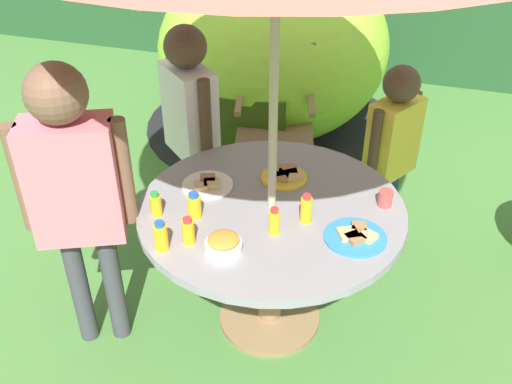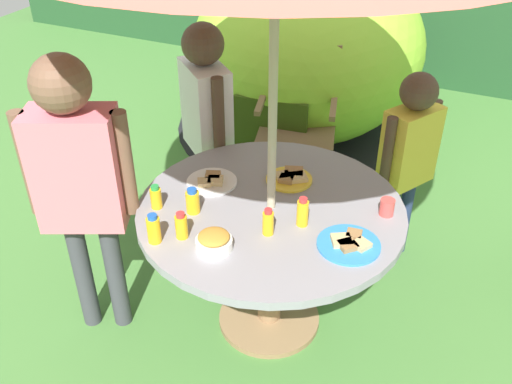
{
  "view_description": "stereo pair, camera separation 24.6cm",
  "coord_description": "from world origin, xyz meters",
  "px_view_note": "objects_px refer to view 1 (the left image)",
  "views": [
    {
      "loc": [
        0.54,
        -1.96,
        2.14
      ],
      "look_at": [
        -0.07,
        -0.0,
        0.76
      ],
      "focal_mm": 40.05,
      "sensor_mm": 36.0,
      "label": 1
    },
    {
      "loc": [
        0.77,
        -1.87,
        2.14
      ],
      "look_at": [
        -0.07,
        -0.0,
        0.76
      ],
      "focal_mm": 40.05,
      "sensor_mm": 36.0,
      "label": 2
    }
  ],
  "objects_px": {
    "juice_bottle_near_left": "(306,209)",
    "cup_near": "(385,198)",
    "juice_bottle_far_right": "(274,221)",
    "snack_bowl": "(224,244)",
    "plate_center_front": "(356,236)",
    "wooden_chair": "(275,112)",
    "plate_center_back": "(285,176)",
    "juice_bottle_mid_right": "(194,206)",
    "child_in_yellow_shirt": "(393,138)",
    "child_in_white_shirt": "(190,112)",
    "juice_bottle_front_edge": "(188,231)",
    "plate_mid_left": "(207,184)",
    "child_in_pink_shirt": "(74,181)",
    "juice_bottle_near_right": "(161,237)",
    "dome_tent": "(274,47)",
    "juice_bottle_far_left": "(156,204)",
    "garden_table": "(271,230)"
  },
  "relations": [
    {
      "from": "plate_mid_left",
      "to": "juice_bottle_front_edge",
      "type": "distance_m",
      "value": 0.41
    },
    {
      "from": "juice_bottle_far_right",
      "to": "juice_bottle_mid_right",
      "type": "distance_m",
      "value": 0.35
    },
    {
      "from": "cup_near",
      "to": "juice_bottle_mid_right",
      "type": "bearing_deg",
      "value": -157.0
    },
    {
      "from": "plate_center_back",
      "to": "juice_bottle_far_left",
      "type": "distance_m",
      "value": 0.63
    },
    {
      "from": "child_in_white_shirt",
      "to": "juice_bottle_front_edge",
      "type": "xyz_separation_m",
      "value": [
        0.36,
        -0.88,
        -0.06
      ]
    },
    {
      "from": "plate_center_front",
      "to": "juice_bottle_front_edge",
      "type": "bearing_deg",
      "value": -160.57
    },
    {
      "from": "child_in_yellow_shirt",
      "to": "child_in_white_shirt",
      "type": "relative_size",
      "value": 0.86
    },
    {
      "from": "juice_bottle_front_edge",
      "to": "plate_center_front",
      "type": "bearing_deg",
      "value": 19.43
    },
    {
      "from": "snack_bowl",
      "to": "plate_center_front",
      "type": "xyz_separation_m",
      "value": [
        0.48,
        0.23,
        -0.02
      ]
    },
    {
      "from": "wooden_chair",
      "to": "child_in_white_shirt",
      "type": "height_order",
      "value": "child_in_white_shirt"
    },
    {
      "from": "juice_bottle_near_left",
      "to": "cup_near",
      "type": "xyz_separation_m",
      "value": [
        0.3,
        0.21,
        -0.02
      ]
    },
    {
      "from": "juice_bottle_near_left",
      "to": "juice_bottle_far_left",
      "type": "xyz_separation_m",
      "value": [
        -0.62,
        -0.14,
        -0.01
      ]
    },
    {
      "from": "cup_near",
      "to": "juice_bottle_near_right",
      "type": "bearing_deg",
      "value": -144.9
    },
    {
      "from": "juice_bottle_far_right",
      "to": "plate_center_front",
      "type": "bearing_deg",
      "value": 10.37
    },
    {
      "from": "child_in_yellow_shirt",
      "to": "dome_tent",
      "type": "bearing_deg",
      "value": -112.08
    },
    {
      "from": "snack_bowl",
      "to": "juice_bottle_near_right",
      "type": "bearing_deg",
      "value": -166.3
    },
    {
      "from": "dome_tent",
      "to": "plate_mid_left",
      "type": "bearing_deg",
      "value": -89.02
    },
    {
      "from": "dome_tent",
      "to": "juice_bottle_near_right",
      "type": "xyz_separation_m",
      "value": [
        0.25,
        -2.48,
        0.11
      ]
    },
    {
      "from": "child_in_yellow_shirt",
      "to": "plate_mid_left",
      "type": "bearing_deg",
      "value": -17.28
    },
    {
      "from": "garden_table",
      "to": "plate_center_front",
      "type": "distance_m",
      "value": 0.43
    },
    {
      "from": "wooden_chair",
      "to": "snack_bowl",
      "type": "bearing_deg",
      "value": -96.61
    },
    {
      "from": "cup_near",
      "to": "juice_bottle_front_edge",
      "type": "bearing_deg",
      "value": -145.42
    },
    {
      "from": "wooden_chair",
      "to": "cup_near",
      "type": "xyz_separation_m",
      "value": [
        0.79,
        -1.05,
        0.19
      ]
    },
    {
      "from": "garden_table",
      "to": "plate_center_back",
      "type": "distance_m",
      "value": 0.28
    },
    {
      "from": "snack_bowl",
      "to": "plate_mid_left",
      "type": "distance_m",
      "value": 0.47
    },
    {
      "from": "child_in_yellow_shirt",
      "to": "juice_bottle_far_left",
      "type": "height_order",
      "value": "child_in_yellow_shirt"
    },
    {
      "from": "dome_tent",
      "to": "plate_center_back",
      "type": "height_order",
      "value": "dome_tent"
    },
    {
      "from": "child_in_yellow_shirt",
      "to": "juice_bottle_far_left",
      "type": "xyz_separation_m",
      "value": [
        -0.89,
        -0.98,
        0.05
      ]
    },
    {
      "from": "plate_center_front",
      "to": "juice_bottle_near_left",
      "type": "relative_size",
      "value": 1.93
    },
    {
      "from": "juice_bottle_front_edge",
      "to": "juice_bottle_far_left",
      "type": "bearing_deg",
      "value": 146.96
    },
    {
      "from": "juice_bottle_near_left",
      "to": "juice_bottle_mid_right",
      "type": "distance_m",
      "value": 0.47
    },
    {
      "from": "plate_center_front",
      "to": "juice_bottle_far_left",
      "type": "distance_m",
      "value": 0.84
    },
    {
      "from": "child_in_white_shirt",
      "to": "child_in_pink_shirt",
      "type": "height_order",
      "value": "child_in_pink_shirt"
    },
    {
      "from": "child_in_pink_shirt",
      "to": "cup_near",
      "type": "bearing_deg",
      "value": -2.54
    },
    {
      "from": "juice_bottle_far_right",
      "to": "snack_bowl",
      "type": "bearing_deg",
      "value": -131.6
    },
    {
      "from": "plate_mid_left",
      "to": "juice_bottle_far_left",
      "type": "height_order",
      "value": "juice_bottle_far_left"
    },
    {
      "from": "wooden_chair",
      "to": "plate_mid_left",
      "type": "height_order",
      "value": "wooden_chair"
    },
    {
      "from": "plate_mid_left",
      "to": "juice_bottle_near_left",
      "type": "distance_m",
      "value": 0.51
    },
    {
      "from": "wooden_chair",
      "to": "juice_bottle_far_right",
      "type": "bearing_deg",
      "value": -89.43
    },
    {
      "from": "garden_table",
      "to": "juice_bottle_front_edge",
      "type": "bearing_deg",
      "value": -125.52
    },
    {
      "from": "juice_bottle_far_right",
      "to": "juice_bottle_front_edge",
      "type": "xyz_separation_m",
      "value": [
        -0.31,
        -0.16,
        -0.0
      ]
    },
    {
      "from": "plate_center_front",
      "to": "wooden_chair",
      "type": "bearing_deg",
      "value": 118.18
    },
    {
      "from": "plate_center_front",
      "to": "juice_bottle_front_edge",
      "type": "xyz_separation_m",
      "value": [
        -0.63,
        -0.22,
        0.04
      ]
    },
    {
      "from": "plate_center_back",
      "to": "juice_bottle_mid_right",
      "type": "bearing_deg",
      "value": -125.22
    },
    {
      "from": "child_in_white_shirt",
      "to": "plate_center_front",
      "type": "bearing_deg",
      "value": 8.05
    },
    {
      "from": "child_in_pink_shirt",
      "to": "plate_center_front",
      "type": "distance_m",
      "value": 1.15
    },
    {
      "from": "plate_mid_left",
      "to": "plate_center_back",
      "type": "height_order",
      "value": "same"
    },
    {
      "from": "plate_center_back",
      "to": "juice_bottle_mid_right",
      "type": "relative_size",
      "value": 1.85
    },
    {
      "from": "child_in_pink_shirt",
      "to": "juice_bottle_near_right",
      "type": "xyz_separation_m",
      "value": [
        0.41,
        -0.08,
        -0.13
      ]
    },
    {
      "from": "wooden_chair",
      "to": "child_in_yellow_shirt",
      "type": "bearing_deg",
      "value": -44.32
    }
  ]
}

